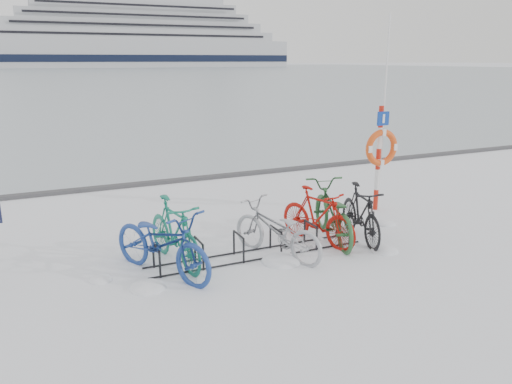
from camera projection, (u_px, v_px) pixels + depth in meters
ground at (258, 255)px, 8.85m from camera, size 900.00×900.00×0.00m
ice_sheet at (36, 71)px, 145.17m from camera, size 400.00×298.00×0.02m
quay_edge at (170, 181)px, 14.03m from camera, size 400.00×0.25×0.10m
bike_rack at (258, 246)px, 8.80m from camera, size 4.00×0.48×0.46m
lifebuoy_station at (381, 148)px, 11.13m from camera, size 0.83×0.23×4.32m
cruise_ferry at (136, 39)px, 220.94m from camera, size 136.13×25.68×44.73m
bike_0 at (162, 240)px, 7.95m from camera, size 1.67×2.29×1.15m
bike_1 at (174, 230)px, 8.38m from camera, size 0.85×1.99×1.16m
bike_2 at (276, 228)px, 8.69m from camera, size 1.40×2.06×1.02m
bike_3 at (318, 215)px, 9.35m from camera, size 1.02×1.88×1.09m
bike_4 at (332, 211)px, 9.53m from camera, size 1.27×2.27×1.13m
bike_5 at (361, 212)px, 9.51m from camera, size 0.92×1.90×1.10m
snow_drifts at (278, 259)px, 8.68m from camera, size 6.26×1.69×0.24m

